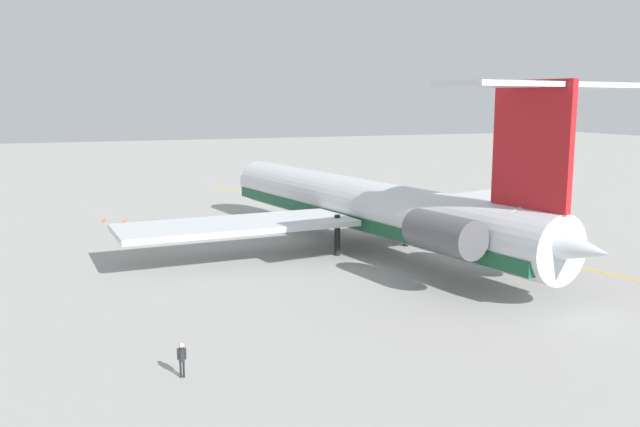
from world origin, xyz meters
The scene contains 9 objects.
ground centered at (0.00, 0.00, 0.00)m, with size 327.43×327.43×0.00m, color #9E9E99.
main_jetliner centered at (-5.09, 10.95, 3.70)m, with size 46.57×41.30×13.58m.
ground_crew_near_nose centered at (21.35, 1.36, 1.08)m, with size 0.39×0.27×1.70m.
ground_crew_near_tail centered at (-25.33, 30.68, 1.04)m, with size 0.26×0.41×1.64m.
ground_crew_portside centered at (12.39, -10.32, 1.10)m, with size 0.42×0.28×1.74m.
safety_cone_nose centered at (21.05, -3.14, 0.28)m, with size 0.40×0.40×0.55m, color #EA590F.
safety_cone_wingtip centered at (17.32, 30.53, 0.28)m, with size 0.40×0.40×0.55m, color #EA590F.
safety_cone_tail centered at (15.80, 28.66, 0.28)m, with size 0.40×0.40×0.55m, color #EA590F.
taxiway_centreline centered at (-3.79, 2.03, 0.00)m, with size 96.15×0.36×0.01m, color gold.
Camera 1 is at (-54.26, 35.80, 12.32)m, focal length 37.76 mm.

